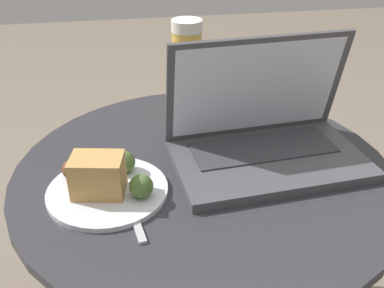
% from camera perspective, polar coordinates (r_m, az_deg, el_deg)
% --- Properties ---
extents(table, '(0.69, 0.69, 0.50)m').
position_cam_1_polar(table, '(0.90, 1.39, -9.77)').
color(table, '#9E9EA3').
rests_on(table, ground_plane).
extents(laptop, '(0.36, 0.24, 0.22)m').
position_cam_1_polar(laptop, '(0.84, 9.18, 1.12)').
color(laptop, '#47474C').
rests_on(laptop, table).
extents(beer_glass, '(0.06, 0.06, 0.21)m').
position_cam_1_polar(beer_glass, '(0.97, -0.63, 9.44)').
color(beer_glass, gold).
rests_on(beer_glass, table).
extents(snack_plate, '(0.20, 0.20, 0.08)m').
position_cam_1_polar(snack_plate, '(0.76, -10.90, -4.67)').
color(snack_plate, silver).
rests_on(snack_plate, table).
extents(fork, '(0.05, 0.19, 0.00)m').
position_cam_1_polar(fork, '(0.75, -8.15, -6.91)').
color(fork, '#B2B2B7').
rests_on(fork, table).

